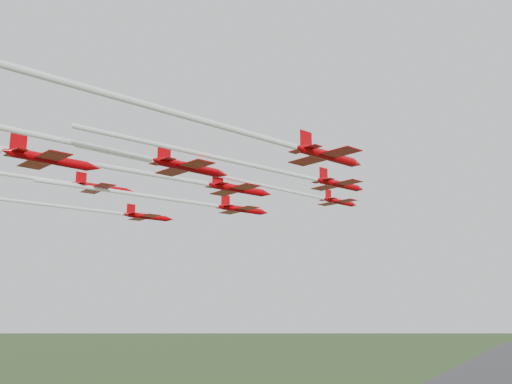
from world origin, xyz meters
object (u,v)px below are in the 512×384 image
at_px(jet_lead, 282,190).
at_px(jet_row2_left, 203,204).
at_px(jet_row3_right, 275,141).
at_px(jet_row3_mid, 185,180).
at_px(jet_row4_left, 4,174).
at_px(jet_row2_right, 288,173).
at_px(jet_row3_left, 68,207).
at_px(jet_row4_right, 65,141).

relative_size(jet_lead, jet_row2_left, 1.37).
height_order(jet_row2_left, jet_row3_right, jet_row3_right).
distance_m(jet_row2_left, jet_row3_mid, 16.67).
bearing_deg(jet_row4_left, jet_row2_left, 88.61).
xyz_separation_m(jet_row2_right, jet_row3_left, (-41.20, -0.47, -1.31)).
bearing_deg(jet_row3_mid, jet_row2_left, 136.77).
xyz_separation_m(jet_row3_mid, jet_row3_right, (19.76, -10.56, 0.18)).
distance_m(jet_row2_right, jet_row3_right, 14.47).
relative_size(jet_lead, jet_row4_left, 1.05).
relative_size(jet_lead, jet_row3_right, 1.23).
height_order(jet_lead, jet_row4_left, jet_lead).
height_order(jet_row2_left, jet_row3_left, jet_row2_left).
bearing_deg(jet_row2_right, jet_row4_left, -131.76).
bearing_deg(jet_row2_left, jet_row3_left, -122.94).
xyz_separation_m(jet_row2_left, jet_row4_right, (7.63, -39.92, -0.68)).
bearing_deg(jet_row3_left, jet_row4_left, -49.88).
bearing_deg(jet_row2_left, jet_row4_right, -55.14).
xyz_separation_m(jet_row2_left, jet_row3_mid, (6.52, -15.34, 0.34)).
bearing_deg(jet_row4_right, jet_lead, 101.62).
distance_m(jet_row4_left, jet_row4_right, 24.14).
xyz_separation_m(jet_row3_right, jet_row4_right, (-18.66, -14.03, -1.20)).
bearing_deg(jet_lead, jet_row4_left, -111.44).
xyz_separation_m(jet_row2_left, jet_row2_right, (21.79, -12.15, 0.30)).
height_order(jet_row3_left, jet_row3_mid, jet_row3_mid).
height_order(jet_row3_mid, jet_row4_left, jet_row3_mid).
bearing_deg(jet_row2_right, jet_row3_right, -49.76).
bearing_deg(jet_lead, jet_row2_left, -148.68).
bearing_deg(jet_lead, jet_row3_left, -135.70).
xyz_separation_m(jet_lead, jet_row2_left, (-13.89, -2.98, -1.76)).
relative_size(jet_row3_left, jet_row3_right, 1.21).
bearing_deg(jet_row3_mid, jet_lead, 91.82).
distance_m(jet_row3_right, jet_row4_left, 40.76).
xyz_separation_m(jet_row2_left, jet_row4_left, (-14.28, -29.84, 0.41)).
xyz_separation_m(jet_row2_left, jet_row3_right, (26.28, -25.90, 0.52)).
relative_size(jet_lead, jet_row3_left, 1.02).
xyz_separation_m(jet_row2_right, jet_row4_right, (-14.16, -27.78, -0.98)).
bearing_deg(jet_row4_right, jet_row3_left, 154.65).
relative_size(jet_row2_left, jet_row3_right, 0.90).
distance_m(jet_row3_mid, jet_row4_right, 24.63).
distance_m(jet_row2_left, jet_row2_right, 24.95).
relative_size(jet_row2_right, jet_row3_right, 1.00).
height_order(jet_lead, jet_row2_left, jet_lead).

